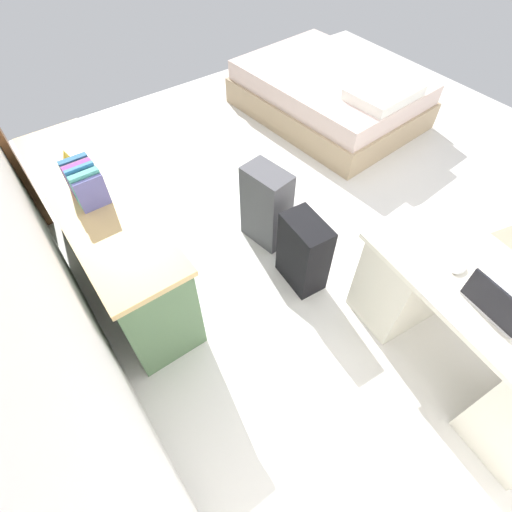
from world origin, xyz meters
The scene contains 11 objects.
ground_plane centered at (0.00, 0.00, 0.00)m, with size 5.87×5.87×0.00m, color silver.
wall_back centered at (0.00, 2.10, 1.29)m, with size 4.87×0.10×2.58m, color white.
desk centered at (-1.33, 0.30, 0.38)m, with size 1.50×0.81×0.73m.
credenza centered at (0.59, 1.72, 0.40)m, with size 1.80×0.48×0.79m.
bed centered at (1.34, -1.08, 0.24)m, with size 2.00×1.53×0.58m.
suitcase_black centered at (-0.25, 0.65, 0.29)m, with size 0.36×0.22×0.59m, color black.
suitcase_spare_grey centered at (0.25, 0.61, 0.33)m, with size 0.36×0.22×0.67m, color #4C4C51.
laptop centered at (-1.34, 0.39, 0.78)m, with size 0.33×0.25×0.21m.
computer_mouse centered at (-1.09, 0.32, 0.75)m, with size 0.06×0.10×0.03m, color white.
book_row centered at (0.58, 1.72, 0.90)m, with size 0.27×0.17×0.23m.
figurine_small centered at (0.97, 1.72, 0.85)m, with size 0.08×0.08×0.11m, color gold.
Camera 1 is at (-1.48, 1.95, 2.41)m, focal length 27.24 mm.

